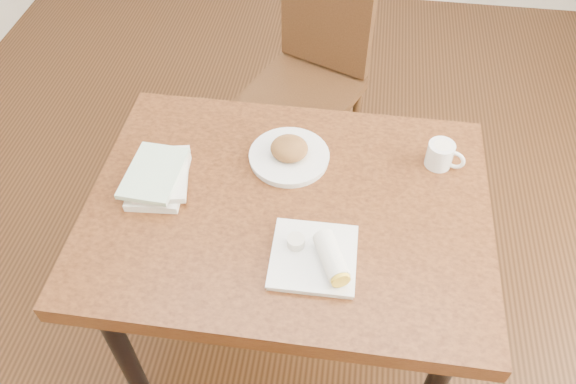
# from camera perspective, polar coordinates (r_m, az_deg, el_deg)

# --- Properties ---
(ground) EXTENTS (4.00, 5.00, 0.01)m
(ground) POSITION_cam_1_polar(r_m,az_deg,el_deg) (2.21, 0.00, -13.90)
(ground) COLOR #472814
(ground) RESTS_ON ground
(table) EXTENTS (1.13, 0.84, 0.75)m
(table) POSITION_cam_1_polar(r_m,az_deg,el_deg) (1.64, 0.00, -3.12)
(table) COLOR brown
(table) RESTS_ON ground
(chair_far) EXTENTS (0.55, 0.55, 0.95)m
(chair_far) POSITION_cam_1_polar(r_m,az_deg,el_deg) (2.38, 2.45, 12.48)
(chair_far) COLOR #462914
(chair_far) RESTS_ON ground
(plate_scone) EXTENTS (0.24, 0.24, 0.08)m
(plate_scone) POSITION_cam_1_polar(r_m,az_deg,el_deg) (1.68, 0.12, 3.92)
(plate_scone) COLOR white
(plate_scone) RESTS_ON table
(coffee_mug) EXTENTS (0.11, 0.08, 0.08)m
(coffee_mug) POSITION_cam_1_polar(r_m,az_deg,el_deg) (1.71, 15.29, 3.69)
(coffee_mug) COLOR white
(coffee_mug) RESTS_ON table
(plate_burrito) EXTENTS (0.22, 0.22, 0.07)m
(plate_burrito) POSITION_cam_1_polar(r_m,az_deg,el_deg) (1.44, 3.14, -6.59)
(plate_burrito) COLOR white
(plate_burrito) RESTS_ON table
(book_stack) EXTENTS (0.19, 0.24, 0.06)m
(book_stack) POSITION_cam_1_polar(r_m,az_deg,el_deg) (1.65, -13.01, 1.52)
(book_stack) COLOR white
(book_stack) RESTS_ON table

